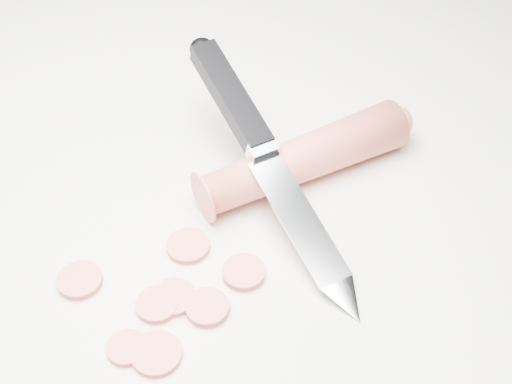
% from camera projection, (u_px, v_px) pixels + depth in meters
% --- Properties ---
extents(ground, '(2.40, 2.40, 0.00)m').
position_uv_depth(ground, '(213.00, 243.00, 0.57)').
color(ground, white).
rests_on(ground, ground).
extents(carrot, '(0.14, 0.18, 0.04)m').
position_uv_depth(carrot, '(304.00, 158.00, 0.60)').
color(carrot, '#DF5742').
rests_on(carrot, ground).
extents(carrot_slice_0, '(0.03, 0.03, 0.01)m').
position_uv_depth(carrot_slice_0, '(80.00, 280.00, 0.54)').
color(carrot_slice_0, '#EB5E51').
rests_on(carrot_slice_0, ground).
extents(carrot_slice_1, '(0.03, 0.03, 0.01)m').
position_uv_depth(carrot_slice_1, '(207.00, 308.00, 0.52)').
color(carrot_slice_1, '#EB5E51').
rests_on(carrot_slice_1, ground).
extents(carrot_slice_2, '(0.03, 0.03, 0.01)m').
position_uv_depth(carrot_slice_2, '(157.00, 305.00, 0.52)').
color(carrot_slice_2, '#EB5E51').
rests_on(carrot_slice_2, ground).
extents(carrot_slice_3, '(0.03, 0.03, 0.01)m').
position_uv_depth(carrot_slice_3, '(127.00, 348.00, 0.50)').
color(carrot_slice_3, '#EB5E51').
rests_on(carrot_slice_3, ground).
extents(carrot_slice_4, '(0.03, 0.03, 0.01)m').
position_uv_depth(carrot_slice_4, '(244.00, 273.00, 0.54)').
color(carrot_slice_4, '#EB5E51').
rests_on(carrot_slice_4, ground).
extents(carrot_slice_5, '(0.03, 0.03, 0.01)m').
position_uv_depth(carrot_slice_5, '(188.00, 246.00, 0.56)').
color(carrot_slice_5, '#EB5E51').
rests_on(carrot_slice_5, ground).
extents(carrot_slice_6, '(0.04, 0.04, 0.01)m').
position_uv_depth(carrot_slice_6, '(156.00, 354.00, 0.49)').
color(carrot_slice_6, '#EB5E51').
rests_on(carrot_slice_6, ground).
extents(carrot_slice_7, '(0.03, 0.03, 0.01)m').
position_uv_depth(carrot_slice_7, '(174.00, 297.00, 0.53)').
color(carrot_slice_7, '#EB5E51').
rests_on(carrot_slice_7, ground).
extents(kitchen_knife, '(0.24, 0.18, 0.09)m').
position_uv_depth(kitchen_knife, '(273.00, 164.00, 0.57)').
color(kitchen_knife, silver).
rests_on(kitchen_knife, ground).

